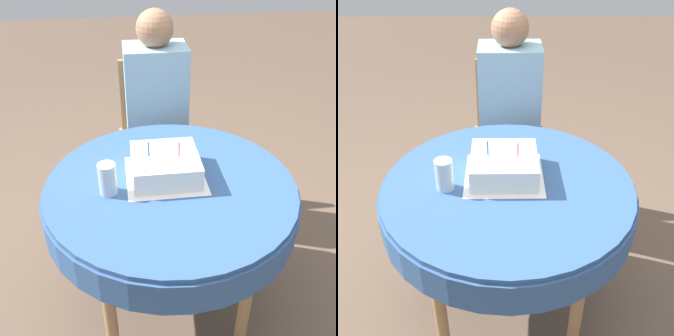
{
  "view_description": "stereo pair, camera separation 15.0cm",
  "coord_description": "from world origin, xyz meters",
  "views": [
    {
      "loc": [
        -0.17,
        -1.23,
        1.59
      ],
      "look_at": [
        -0.01,
        0.01,
        0.76
      ],
      "focal_mm": 42.0,
      "sensor_mm": 36.0,
      "label": 1
    },
    {
      "loc": [
        -0.02,
        -1.24,
        1.59
      ],
      "look_at": [
        -0.01,
        0.01,
        0.76
      ],
      "focal_mm": 42.0,
      "sensor_mm": 36.0,
      "label": 2
    }
  ],
  "objects": [
    {
      "name": "chair",
      "position": [
        0.02,
        0.79,
        0.49
      ],
      "size": [
        0.42,
        0.42,
        0.89
      ],
      "rotation": [
        0.0,
        0.0,
        0.0
      ],
      "color": "#A37A4C",
      "rests_on": "ground_plane"
    },
    {
      "name": "person",
      "position": [
        0.02,
        0.69,
        0.72
      ],
      "size": [
        0.32,
        0.33,
        1.2
      ],
      "rotation": [
        0.0,
        0.0,
        0.0
      ],
      "color": "#9E7051",
      "rests_on": "ground_plane"
    },
    {
      "name": "birthday_cake",
      "position": [
        -0.01,
        0.05,
        0.75
      ],
      "size": [
        0.26,
        0.26,
        0.15
      ],
      "color": "white",
      "rests_on": "dining_table"
    },
    {
      "name": "drinking_glass",
      "position": [
        -0.24,
        -0.04,
        0.76
      ],
      "size": [
        0.07,
        0.07,
        0.12
      ],
      "color": "silver",
      "rests_on": "dining_table"
    },
    {
      "name": "dining_table",
      "position": [
        0.0,
        0.0,
        0.62
      ],
      "size": [
        0.99,
        0.99,
        0.7
      ],
      "color": "#335689",
      "rests_on": "ground_plane"
    },
    {
      "name": "napkin",
      "position": [
        -0.01,
        0.05,
        0.7
      ],
      "size": [
        0.31,
        0.31,
        0.0
      ],
      "color": "white",
      "rests_on": "dining_table"
    },
    {
      "name": "ground_plane",
      "position": [
        0.0,
        0.0,
        0.0
      ],
      "size": [
        12.0,
        12.0,
        0.0
      ],
      "primitive_type": "plane",
      "color": "brown"
    }
  ]
}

